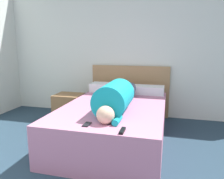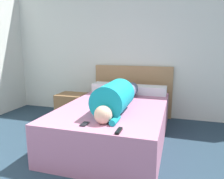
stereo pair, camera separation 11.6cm
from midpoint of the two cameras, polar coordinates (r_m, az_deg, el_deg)
The scene contains 9 objects.
wall_back at distance 4.22m, azimuth 4.35°, elevation 10.83°, with size 5.83×0.06×2.60m.
bed at distance 3.14m, azimuth 1.90°, elevation -8.62°, with size 1.36×2.07×0.52m.
headboard at distance 4.21m, azimuth 6.15°, elevation -0.41°, with size 1.48×0.04×0.97m.
nightstand at distance 4.03m, azimuth -9.68°, elevation -4.53°, with size 0.48×0.42×0.49m.
person_lying at distance 2.80m, azimuth 2.52°, elevation -2.07°, with size 0.38×1.59×0.38m.
pillow_near_headboard at distance 3.93m, azimuth 0.47°, elevation 0.52°, with size 0.62×0.29×0.15m.
pillow_second at distance 3.80m, azimuth 10.48°, elevation -0.16°, with size 0.59×0.29×0.14m.
tv_remote at distance 2.13m, azimuth 3.37°, elevation -10.73°, with size 0.04×0.15×0.02m.
cell_phone at distance 2.33m, azimuth -5.77°, elevation -8.97°, with size 0.06×0.13×0.01m.
Camera 2 is at (0.98, -0.44, 1.32)m, focal length 35.00 mm.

